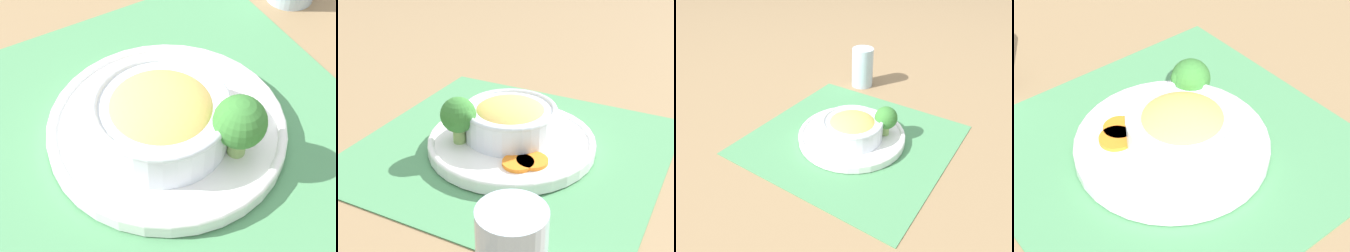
% 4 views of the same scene
% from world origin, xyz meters
% --- Properties ---
extents(ground_plane, '(4.00, 4.00, 0.00)m').
position_xyz_m(ground_plane, '(0.00, 0.00, 0.00)').
color(ground_plane, '#8C704C').
extents(placemat, '(0.53, 0.52, 0.00)m').
position_xyz_m(placemat, '(0.00, 0.00, 0.00)').
color(placemat, '#4C8C59').
rests_on(placemat, ground_plane).
extents(plate, '(0.28, 0.28, 0.02)m').
position_xyz_m(plate, '(0.00, 0.00, 0.02)').
color(plate, white).
rests_on(plate, placemat).
extents(bowl, '(0.15, 0.15, 0.06)m').
position_xyz_m(bowl, '(0.01, -0.01, 0.05)').
color(bowl, silver).
rests_on(bowl, plate).
extents(broccoli_floret, '(0.06, 0.06, 0.08)m').
position_xyz_m(broccoli_floret, '(0.08, 0.04, 0.07)').
color(broccoli_floret, '#84AD5B').
rests_on(broccoli_floret, plate).
extents(carrot_slice_near, '(0.05, 0.05, 0.01)m').
position_xyz_m(carrot_slice_near, '(-0.04, 0.07, 0.02)').
color(carrot_slice_near, orange).
rests_on(carrot_slice_near, plate).
extents(carrot_slice_middle, '(0.05, 0.05, 0.01)m').
position_xyz_m(carrot_slice_middle, '(-0.05, 0.06, 0.02)').
color(carrot_slice_middle, orange).
rests_on(carrot_slice_middle, plate).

